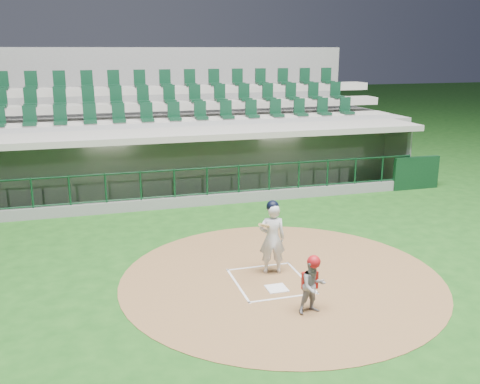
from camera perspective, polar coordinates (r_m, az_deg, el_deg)
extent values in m
plane|color=#174614|center=(12.24, 2.79, -8.99)|extent=(120.00, 120.00, 0.00)
cylinder|color=brown|center=(12.17, 4.45, -9.15)|extent=(7.20, 7.20, 0.01)
cube|color=white|center=(11.64, 3.92, -10.22)|extent=(0.43, 0.43, 0.02)
cube|color=white|center=(11.77, -0.24, -9.91)|extent=(0.05, 1.80, 0.01)
cube|color=silver|center=(12.23, 6.62, -9.01)|extent=(0.05, 1.80, 0.01)
cube|color=white|center=(12.72, 1.98, -7.95)|extent=(1.55, 0.05, 0.01)
cube|color=white|center=(11.26, 4.72, -11.17)|extent=(1.55, 0.05, 0.01)
cube|color=gray|center=(19.25, -4.49, -1.72)|extent=(15.00, 3.00, 0.10)
cube|color=slate|center=(20.43, -5.49, 3.29)|extent=(15.00, 0.20, 2.70)
cube|color=#A19B8F|center=(20.26, -5.45, 3.91)|extent=(13.50, 0.04, 0.90)
cube|color=slate|center=(21.64, 15.29, 3.49)|extent=(0.20, 3.00, 2.70)
cube|color=gray|center=(18.39, -4.51, 6.60)|extent=(15.40, 3.50, 0.20)
cube|color=slate|center=(17.60, -3.50, -0.94)|extent=(15.00, 0.15, 0.40)
cube|color=black|center=(17.23, -3.58, 4.10)|extent=(15.00, 0.01, 0.95)
cube|color=brown|center=(20.16, -5.12, -0.15)|extent=(12.75, 0.40, 0.45)
cube|color=white|center=(18.29, -13.94, 5.75)|extent=(1.30, 0.35, 0.04)
cube|color=white|center=(19.46, 4.08, 6.68)|extent=(1.30, 0.35, 0.04)
cube|color=black|center=(20.55, 18.25, 1.95)|extent=(1.80, 0.18, 1.20)
imported|color=#B41913|center=(19.43, -22.74, 0.30)|extent=(1.29, 0.84, 1.87)
imported|color=maroon|center=(19.65, -10.97, 0.93)|extent=(0.98, 0.56, 1.58)
imported|color=#A51118|center=(19.66, -3.25, 1.42)|extent=(0.97, 0.78, 1.73)
imported|color=maroon|center=(21.19, 8.05, 2.30)|extent=(1.65, 0.67, 1.73)
cube|color=gray|center=(21.97, -6.33, 4.89)|extent=(17.00, 6.50, 2.50)
cube|color=#9F9B90|center=(20.33, -5.68, 7.37)|extent=(16.60, 0.95, 0.30)
cube|color=gray|center=(21.20, -6.20, 9.17)|extent=(16.60, 0.95, 0.30)
cube|color=#9B978C|center=(22.08, -6.68, 10.82)|extent=(16.60, 0.95, 0.30)
cube|color=slate|center=(25.06, -7.78, 9.26)|extent=(17.00, 0.25, 5.05)
imported|color=silver|center=(12.13, 3.45, -4.99)|extent=(0.66, 0.50, 1.64)
sphere|color=black|center=(11.89, 3.50, -1.54)|extent=(0.28, 0.28, 0.28)
cylinder|color=tan|center=(11.69, 2.73, -3.59)|extent=(0.58, 0.79, 0.39)
imported|color=gray|center=(10.53, 7.78, -9.92)|extent=(0.58, 0.47, 1.10)
sphere|color=#AA1218|center=(10.33, 7.88, -7.40)|extent=(0.26, 0.26, 0.26)
cube|color=#A21411|center=(10.63, 7.46, -9.32)|extent=(0.32, 0.10, 0.35)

